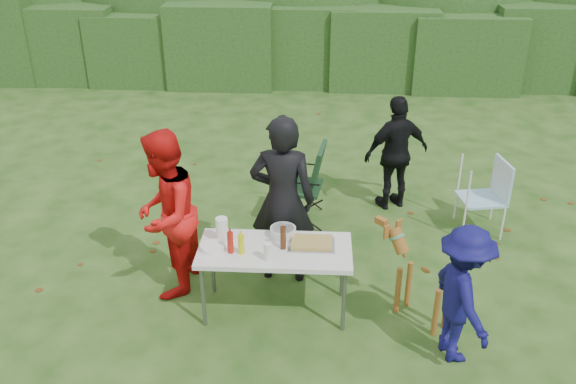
# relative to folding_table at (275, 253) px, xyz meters

# --- Properties ---
(ground) EXTENTS (80.00, 80.00, 0.00)m
(ground) POSITION_rel_folding_table_xyz_m (-0.02, 0.01, -0.69)
(ground) COLOR #1E4211
(hedge_row) EXTENTS (22.00, 1.40, 1.70)m
(hedge_row) POSITION_rel_folding_table_xyz_m (-0.02, 8.01, 0.16)
(hedge_row) COLOR #23471C
(hedge_row) RESTS_ON ground
(folding_table) EXTENTS (1.50, 0.70, 0.74)m
(folding_table) POSITION_rel_folding_table_xyz_m (0.00, 0.00, 0.00)
(folding_table) COLOR silver
(folding_table) RESTS_ON ground
(person_cook) EXTENTS (0.72, 0.49, 1.89)m
(person_cook) POSITION_rel_folding_table_xyz_m (0.04, 0.62, 0.26)
(person_cook) COLOR black
(person_cook) RESTS_ON ground
(person_red_jacket) EXTENTS (0.75, 0.93, 1.80)m
(person_red_jacket) POSITION_rel_folding_table_xyz_m (-1.15, 0.33, 0.21)
(person_red_jacket) COLOR red
(person_red_jacket) RESTS_ON ground
(person_black_puffy) EXTENTS (0.98, 0.71, 1.55)m
(person_black_puffy) POSITION_rel_folding_table_xyz_m (1.42, 2.36, 0.09)
(person_black_puffy) COLOR black
(person_black_puffy) RESTS_ON ground
(child) EXTENTS (0.71, 0.97, 1.35)m
(child) POSITION_rel_folding_table_xyz_m (1.70, -0.57, -0.01)
(child) COLOR #0F0E51
(child) RESTS_ON ground
(dog) EXTENTS (0.93, 0.95, 0.90)m
(dog) POSITION_rel_folding_table_xyz_m (1.46, -0.07, -0.24)
(dog) COLOR brown
(dog) RESTS_ON ground
(camping_chair) EXTENTS (0.74, 0.74, 1.05)m
(camping_chair) POSITION_rel_folding_table_xyz_m (0.15, 1.93, -0.16)
(camping_chair) COLOR #18371D
(camping_chair) RESTS_ON ground
(lawn_chair) EXTENTS (0.64, 0.64, 0.94)m
(lawn_chair) POSITION_rel_folding_table_xyz_m (2.43, 1.79, -0.22)
(lawn_chair) COLOR #3898BB
(lawn_chair) RESTS_ON ground
(food_tray) EXTENTS (0.45, 0.30, 0.02)m
(food_tray) POSITION_rel_folding_table_xyz_m (0.36, 0.07, 0.06)
(food_tray) COLOR #B7B7BA
(food_tray) RESTS_ON folding_table
(focaccia_bread) EXTENTS (0.40, 0.26, 0.04)m
(focaccia_bread) POSITION_rel_folding_table_xyz_m (0.36, 0.07, 0.09)
(focaccia_bread) COLOR #B09548
(focaccia_bread) RESTS_ON food_tray
(mustard_bottle) EXTENTS (0.06, 0.06, 0.20)m
(mustard_bottle) POSITION_rel_folding_table_xyz_m (-0.31, -0.10, 0.15)
(mustard_bottle) COLOR #CAD60B
(mustard_bottle) RESTS_ON folding_table
(ketchup_bottle) EXTENTS (0.06, 0.06, 0.22)m
(ketchup_bottle) POSITION_rel_folding_table_xyz_m (-0.42, -0.09, 0.16)
(ketchup_bottle) COLOR #A51A0F
(ketchup_bottle) RESTS_ON folding_table
(beer_bottle) EXTENTS (0.06, 0.06, 0.24)m
(beer_bottle) POSITION_rel_folding_table_xyz_m (0.08, 0.01, 0.17)
(beer_bottle) COLOR #47230F
(beer_bottle) RESTS_ON folding_table
(paper_towel_roll) EXTENTS (0.12, 0.12, 0.26)m
(paper_towel_roll) POSITION_rel_folding_table_xyz_m (-0.53, 0.10, 0.18)
(paper_towel_roll) COLOR white
(paper_towel_roll) RESTS_ON folding_table
(cup_stack) EXTENTS (0.08, 0.08, 0.18)m
(cup_stack) POSITION_rel_folding_table_xyz_m (-0.05, -0.21, 0.14)
(cup_stack) COLOR white
(cup_stack) RESTS_ON folding_table
(pasta_bowl) EXTENTS (0.26, 0.26, 0.10)m
(pasta_bowl) POSITION_rel_folding_table_xyz_m (0.07, 0.23, 0.10)
(pasta_bowl) COLOR silver
(pasta_bowl) RESTS_ON folding_table
(plate_stack) EXTENTS (0.24, 0.24, 0.05)m
(plate_stack) POSITION_rel_folding_table_xyz_m (-0.60, -0.05, 0.08)
(plate_stack) COLOR white
(plate_stack) RESTS_ON folding_table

